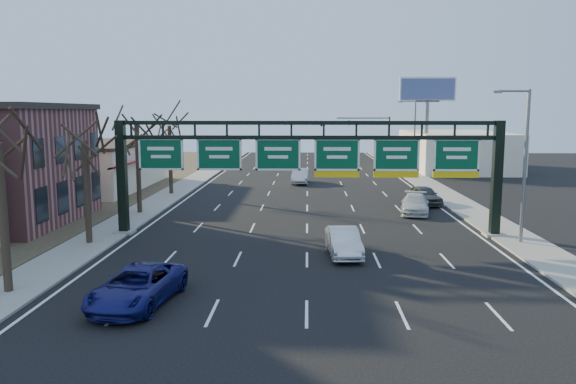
{
  "coord_description": "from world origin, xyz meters",
  "views": [
    {
      "loc": [
        0.0,
        -26.79,
        7.75
      ],
      "look_at": [
        -1.1,
        4.78,
        3.2
      ],
      "focal_mm": 35.0,
      "sensor_mm": 36.0,
      "label": 1
    }
  ],
  "objects_px": {
    "car_silver_sedan": "(344,242)",
    "car_blue_suv": "(137,286)",
    "car_white_wagon": "(415,204)",
    "sign_gantry": "(310,162)"
  },
  "relations": [
    {
      "from": "car_blue_suv",
      "to": "car_white_wagon",
      "type": "distance_m",
      "value": 25.84
    },
    {
      "from": "sign_gantry",
      "to": "car_white_wagon",
      "type": "relative_size",
      "value": 4.92
    },
    {
      "from": "car_blue_suv",
      "to": "car_silver_sedan",
      "type": "distance_m",
      "value": 11.94
    },
    {
      "from": "sign_gantry",
      "to": "car_white_wagon",
      "type": "distance_m",
      "value": 11.9
    },
    {
      "from": "car_white_wagon",
      "to": "sign_gantry",
      "type": "bearing_deg",
      "value": -124.67
    },
    {
      "from": "car_silver_sedan",
      "to": "car_blue_suv",
      "type": "bearing_deg",
      "value": -142.03
    },
    {
      "from": "car_blue_suv",
      "to": "car_silver_sedan",
      "type": "height_order",
      "value": "car_blue_suv"
    },
    {
      "from": "sign_gantry",
      "to": "car_blue_suv",
      "type": "relative_size",
      "value": 4.48
    },
    {
      "from": "sign_gantry",
      "to": "car_blue_suv",
      "type": "xyz_separation_m",
      "value": [
        -7.0,
        -13.16,
        -3.87
      ]
    },
    {
      "from": "car_blue_suv",
      "to": "car_white_wagon",
      "type": "relative_size",
      "value": 1.1
    }
  ]
}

